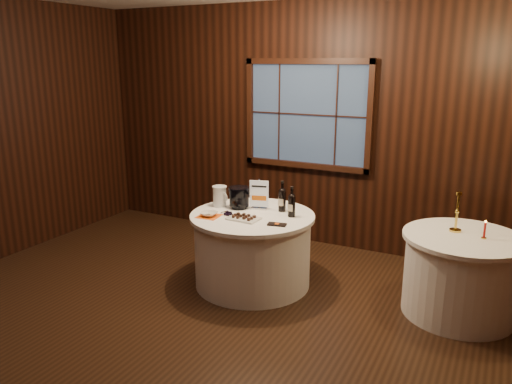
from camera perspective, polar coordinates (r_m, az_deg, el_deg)
The scene contains 16 objects.
ground at distance 4.63m, azimuth -6.34°, elevation -15.03°, with size 6.00×6.00×0.00m, color black.
back_wall at distance 6.27m, azimuth 5.92°, elevation 7.87°, with size 6.00×0.10×3.00m.
main_table at distance 5.24m, azimuth -0.41°, elevation -6.55°, with size 1.28×1.28×0.77m.
side_table at distance 5.01m, azimuth 22.31°, elevation -8.77°, with size 1.08×1.08×0.77m.
sign_stand at distance 5.26m, azimuth 0.35°, elevation -0.80°, with size 0.19×0.14×0.32m.
port_bottle_left at distance 5.18m, azimuth 3.01°, elevation -0.71°, with size 0.08×0.08×0.33m.
port_bottle_right at distance 5.01m, azimuth 4.09°, elevation -1.34°, with size 0.07×0.08×0.31m.
ice_bucket at distance 5.29m, azimuth -1.94°, elevation -0.60°, with size 0.22×0.22×0.23m.
chocolate_plate at distance 4.94m, azimuth -1.43°, elevation -2.96°, with size 0.32×0.22×0.04m.
chocolate_box at distance 4.78m, azimuth 2.41°, elevation -3.72°, with size 0.18×0.09×0.01m, color black.
grape_bunch at distance 5.08m, azimuth -3.09°, elevation -2.44°, with size 0.18×0.09×0.04m.
glass_pitcher at distance 5.37m, azimuth -4.16°, elevation -0.48°, with size 0.21×0.16×0.22m.
orange_napkin at distance 5.07m, azimuth -5.39°, elevation -2.76°, with size 0.22×0.22×0.00m, color #E25813.
cracker_bowl at distance 5.06m, azimuth -5.39°, elevation -2.53°, with size 0.16×0.16×0.04m, color silver.
brass_candlestick at distance 4.93m, azimuth 21.94°, elevation -2.69°, with size 0.11×0.11×0.38m.
red_candle at distance 4.85m, azimuth 24.66°, elevation -4.11°, with size 0.05×0.05×0.17m.
Camera 1 is at (2.26, -3.32, 2.30)m, focal length 35.00 mm.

